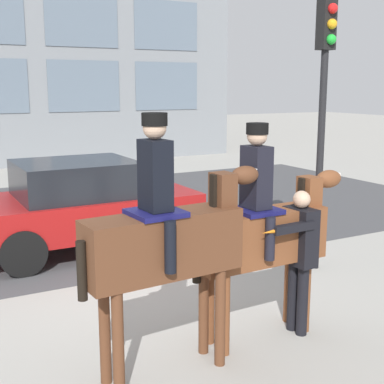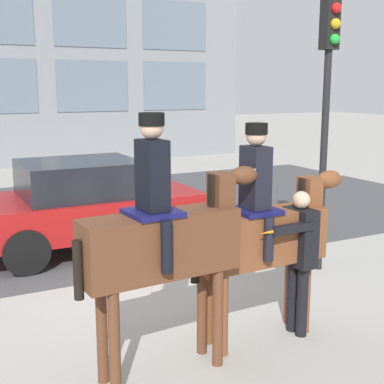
{
  "view_description": "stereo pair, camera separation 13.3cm",
  "coord_description": "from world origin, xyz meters",
  "px_view_note": "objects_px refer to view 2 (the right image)",
  "views": [
    {
      "loc": [
        -2.71,
        -6.78,
        2.86
      ],
      "look_at": [
        0.26,
        -1.31,
        1.63
      ],
      "focal_mm": 50.0,
      "sensor_mm": 36.0,
      "label": 1
    },
    {
      "loc": [
        -2.6,
        -6.84,
        2.86
      ],
      "look_at": [
        0.26,
        -1.31,
        1.63
      ],
      "focal_mm": 50.0,
      "sensor_mm": 36.0,
      "label": 2
    }
  ],
  "objects_px": {
    "mounted_horse_lead": "(164,239)",
    "pedestrian_bystander": "(299,252)",
    "mounted_horse_companion": "(263,231)",
    "traffic_light": "(327,94)",
    "street_car_near_lane": "(85,204)"
  },
  "relations": [
    {
      "from": "mounted_horse_lead",
      "to": "pedestrian_bystander",
      "type": "bearing_deg",
      "value": -0.88
    },
    {
      "from": "mounted_horse_companion",
      "to": "traffic_light",
      "type": "distance_m",
      "value": 3.03
    },
    {
      "from": "pedestrian_bystander",
      "to": "street_car_near_lane",
      "type": "height_order",
      "value": "pedestrian_bystander"
    },
    {
      "from": "pedestrian_bystander",
      "to": "traffic_light",
      "type": "height_order",
      "value": "traffic_light"
    },
    {
      "from": "mounted_horse_lead",
      "to": "pedestrian_bystander",
      "type": "height_order",
      "value": "mounted_horse_lead"
    },
    {
      "from": "mounted_horse_companion",
      "to": "pedestrian_bystander",
      "type": "relative_size",
      "value": 1.45
    },
    {
      "from": "street_car_near_lane",
      "to": "mounted_horse_companion",
      "type": "bearing_deg",
      "value": -79.09
    },
    {
      "from": "pedestrian_bystander",
      "to": "street_car_near_lane",
      "type": "bearing_deg",
      "value": -77.4
    },
    {
      "from": "traffic_light",
      "to": "mounted_horse_lead",
      "type": "bearing_deg",
      "value": -153.51
    },
    {
      "from": "pedestrian_bystander",
      "to": "traffic_light",
      "type": "bearing_deg",
      "value": -139.93
    },
    {
      "from": "pedestrian_bystander",
      "to": "street_car_near_lane",
      "type": "relative_size",
      "value": 0.43
    },
    {
      "from": "mounted_horse_lead",
      "to": "pedestrian_bystander",
      "type": "relative_size",
      "value": 1.54
    },
    {
      "from": "mounted_horse_lead",
      "to": "traffic_light",
      "type": "bearing_deg",
      "value": 22.71
    },
    {
      "from": "mounted_horse_lead",
      "to": "traffic_light",
      "type": "distance_m",
      "value": 4.11
    },
    {
      "from": "pedestrian_bystander",
      "to": "mounted_horse_lead",
      "type": "bearing_deg",
      "value": -0.3
    }
  ]
}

